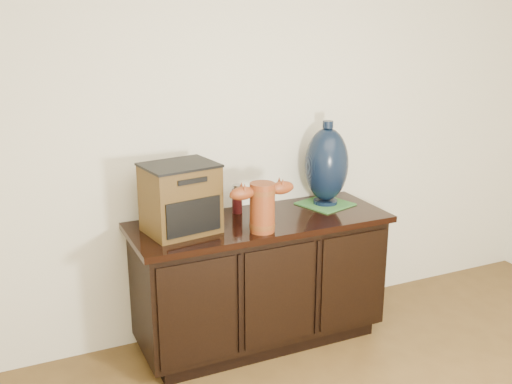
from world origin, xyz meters
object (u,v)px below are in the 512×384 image
terracotta_vessel (262,204)px  spray_can (237,199)px  sideboard (260,280)px  tv_radio (180,198)px  lamp_base (327,165)px

terracotta_vessel → spray_can: size_ratio=2.21×
terracotta_vessel → spray_can: 0.34m
sideboard → tv_radio: bearing=179.9°
sideboard → lamp_base: lamp_base is taller
sideboard → spray_can: bearing=113.8°
tv_radio → terracotta_vessel: bearing=-33.7°
sideboard → tv_radio: size_ratio=3.59×
sideboard → lamp_base: (0.47, 0.09, 0.61)m
terracotta_vessel → spray_can: bearing=88.1°
lamp_base → spray_can: bearing=172.1°
sideboard → terracotta_vessel: terracotta_vessel is taller
sideboard → tv_radio: (-0.46, 0.00, 0.55)m
terracotta_vessel → lamp_base: bearing=23.6°
tv_radio → spray_can: tv_radio is taller
sideboard → spray_can: 0.48m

